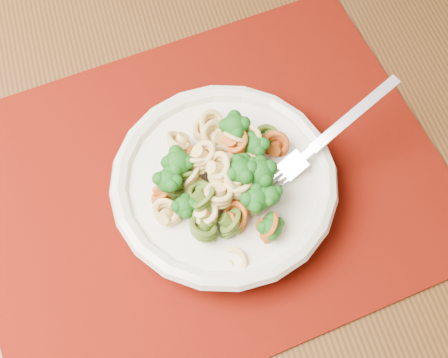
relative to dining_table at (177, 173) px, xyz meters
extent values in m
cube|color=#573418|center=(0.00, 0.00, 0.09)|extent=(1.39, 1.01, 0.04)
cube|color=#573418|center=(0.51, 0.44, -0.28)|extent=(0.08, 0.08, 0.70)
cube|color=#591003|center=(0.03, -0.08, 0.11)|extent=(0.58, 0.51, 0.00)
cylinder|color=white|center=(0.05, -0.09, 0.12)|extent=(0.10, 0.10, 0.01)
cylinder|color=white|center=(0.05, -0.09, 0.14)|extent=(0.21, 0.21, 0.03)
torus|color=white|center=(0.05, -0.09, 0.15)|extent=(0.23, 0.23, 0.02)
camera|label=1|loc=(0.02, -0.37, 0.72)|focal=50.00mm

